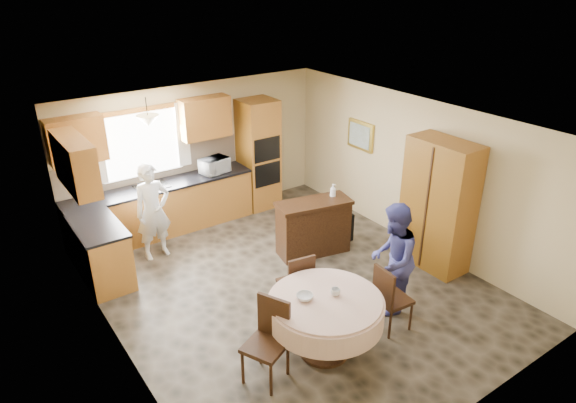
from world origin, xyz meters
The scene contains 36 objects.
floor centered at (0.00, 0.00, 0.00)m, with size 5.00×6.00×0.01m, color brown.
ceiling centered at (0.00, 0.00, 2.50)m, with size 5.00×6.00×0.01m, color white.
wall_back centered at (0.00, 3.00, 1.25)m, with size 5.00×0.02×2.50m, color #CEB984.
wall_front centered at (0.00, -3.00, 1.25)m, with size 5.00×0.02×2.50m, color #CEB984.
wall_left centered at (-2.50, 0.00, 1.25)m, with size 0.02×6.00×2.50m, color #CEB984.
wall_right centered at (2.50, 0.00, 1.25)m, with size 0.02×6.00×2.50m, color #CEB984.
window centered at (-1.00, 2.98, 1.60)m, with size 1.40×0.03×1.10m, color white.
curtain_left centered at (-1.75, 2.93, 1.65)m, with size 0.22×0.02×1.15m, color white.
curtain_right centered at (-0.25, 2.93, 1.65)m, with size 0.22×0.02×1.15m, color white.
base_cab_back centered at (-0.85, 2.70, 0.44)m, with size 3.30×0.60×0.88m, color orange.
counter_back centered at (-0.85, 2.70, 0.90)m, with size 3.30×0.64×0.04m, color black.
base_cab_left centered at (-2.20, 1.80, 0.44)m, with size 0.60×1.20×0.88m, color orange.
counter_left centered at (-2.20, 1.80, 0.90)m, with size 0.64×1.20×0.04m, color black.
backsplash centered at (-0.85, 2.99, 1.18)m, with size 3.30×0.02×0.55m, color #CFB292.
wall_cab_left centered at (-2.05, 2.83, 1.91)m, with size 0.85×0.33×0.72m, color #C78731.
wall_cab_right centered at (0.15, 2.83, 1.91)m, with size 0.90×0.33×0.72m, color #C78731.
wall_cab_side centered at (-2.33, 1.80, 1.91)m, with size 0.33×1.20×0.72m, color #C78731.
oven_tower centered at (1.15, 2.69, 1.06)m, with size 0.66×0.62×2.12m, color orange.
oven_upper centered at (1.15, 2.38, 1.25)m, with size 0.56×0.01×0.45m, color black.
oven_lower centered at (1.15, 2.38, 0.75)m, with size 0.56×0.01×0.45m, color black.
pendant centered at (-1.00, 2.50, 2.12)m, with size 0.36×0.36×0.18m, color beige.
sideboard centered at (0.88, 0.61, 0.43)m, with size 1.21×0.50×0.87m, color #3E2411.
space_heater centered at (1.51, 0.63, 0.25)m, with size 0.36×0.25×0.50m, color black.
cupboard centered at (2.22, -0.75, 1.03)m, with size 0.54×1.08×2.05m, color orange.
dining_table centered at (-0.49, -1.40, 0.62)m, with size 1.39×1.39×0.79m.
chair_left centered at (-1.25, -1.32, 0.56)m, with size 0.58×0.58×1.01m.
chair_back centered at (-0.31, -0.58, 0.52)m, with size 0.47×0.47×0.94m.
chair_right centered at (0.46, -1.52, 0.52)m, with size 0.44×0.44×0.93m.
framed_picture centered at (2.47, 1.30, 1.56)m, with size 0.06×0.63×0.52m.
microwave centered at (0.18, 2.65, 1.06)m, with size 0.50×0.34×0.28m, color silver.
person_sink centered at (-1.27, 2.00, 0.80)m, with size 0.58×0.38×1.60m, color silver.
person_dining centered at (0.80, -1.22, 0.79)m, with size 0.77×0.60×1.58m, color #393A7D.
bowl_sideboard centered at (0.67, 0.61, 0.89)m, with size 0.22×0.22×0.05m, color #B2B2B2.
bottle_sideboard centered at (1.27, 0.61, 1.00)m, with size 0.10×0.10×0.27m, color silver.
cup_table centered at (-0.36, -1.41, 0.84)m, with size 0.11×0.11×0.09m, color #B2B2B2.
bowl_table centered at (-0.70, -1.26, 0.83)m, with size 0.20×0.20×0.06m, color #B2B2B2.
Camera 1 is at (-3.73, -5.22, 4.37)m, focal length 32.00 mm.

